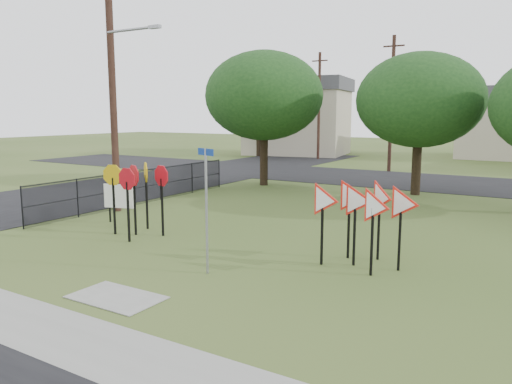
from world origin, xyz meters
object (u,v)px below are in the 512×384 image
street_name_sign (206,203)px  info_board (119,197)px  stop_sign_cluster (136,182)px  yield_sign_cluster (363,204)px

street_name_sign → info_board: (-6.14, 2.90, -0.82)m
street_name_sign → stop_sign_cluster: bearing=155.2°
stop_sign_cluster → yield_sign_cluster: (7.35, 0.62, -0.10)m
yield_sign_cluster → info_board: bearing=178.3°
street_name_sign → stop_sign_cluster: street_name_sign is taller
info_board → yield_sign_cluster: bearing=-1.7°
street_name_sign → yield_sign_cluster: bearing=40.9°
street_name_sign → info_board: size_ratio=2.17×
info_board → stop_sign_cluster: bearing=-26.4°
yield_sign_cluster → street_name_sign: bearing=-139.1°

